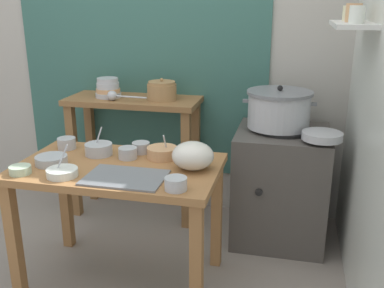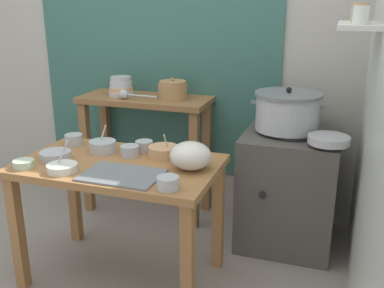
% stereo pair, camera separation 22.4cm
% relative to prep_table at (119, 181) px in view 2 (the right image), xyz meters
% --- Properties ---
extents(ground_plane, '(9.00, 9.00, 0.00)m').
position_rel_prep_table_xyz_m(ground_plane, '(-0.07, 0.03, -0.61)').
color(ground_plane, gray).
extents(wall_back, '(4.40, 0.12, 2.60)m').
position_rel_prep_table_xyz_m(wall_back, '(0.01, 1.12, 0.69)').
color(wall_back, '#B2ADA3').
rests_on(wall_back, ground).
extents(prep_table, '(1.10, 0.66, 0.72)m').
position_rel_prep_table_xyz_m(prep_table, '(0.00, 0.00, 0.00)').
color(prep_table, '#9E6B3D').
rests_on(prep_table, ground).
extents(back_shelf_table, '(0.96, 0.40, 0.90)m').
position_rel_prep_table_xyz_m(back_shelf_table, '(-0.22, 0.86, 0.07)').
color(back_shelf_table, olive).
rests_on(back_shelf_table, ground).
extents(stove_block, '(0.60, 0.61, 0.78)m').
position_rel_prep_table_xyz_m(stove_block, '(0.86, 0.73, -0.23)').
color(stove_block, '#4C4742').
rests_on(stove_block, ground).
extents(steamer_pot, '(0.47, 0.42, 0.28)m').
position_rel_prep_table_xyz_m(steamer_pot, '(0.82, 0.75, 0.29)').
color(steamer_pot, '#B7BABF').
rests_on(steamer_pot, stove_block).
extents(clay_pot, '(0.21, 0.21, 0.15)m').
position_rel_prep_table_xyz_m(clay_pot, '(-0.01, 0.86, 0.35)').
color(clay_pot, '#A37A4C').
rests_on(clay_pot, back_shelf_table).
extents(bowl_stack_enamel, '(0.18, 0.18, 0.14)m').
position_rel_prep_table_xyz_m(bowl_stack_enamel, '(-0.41, 0.85, 0.36)').
color(bowl_stack_enamel, '#B7BABF').
rests_on(bowl_stack_enamel, back_shelf_table).
extents(ladle, '(0.29, 0.07, 0.07)m').
position_rel_prep_table_xyz_m(ladle, '(-0.32, 0.74, 0.33)').
color(ladle, '#B7BABF').
rests_on(ladle, back_shelf_table).
extents(serving_tray, '(0.40, 0.28, 0.01)m').
position_rel_prep_table_xyz_m(serving_tray, '(0.11, -0.17, 0.12)').
color(serving_tray, slate).
rests_on(serving_tray, prep_table).
extents(plastic_bag, '(0.22, 0.21, 0.15)m').
position_rel_prep_table_xyz_m(plastic_bag, '(0.41, 0.03, 0.19)').
color(plastic_bag, silver).
rests_on(plastic_bag, prep_table).
extents(wide_pan, '(0.24, 0.24, 0.05)m').
position_rel_prep_table_xyz_m(wide_pan, '(1.08, 0.53, 0.19)').
color(wide_pan, '#B7BABF').
rests_on(wide_pan, stove_block).
extents(prep_bowl_0, '(0.16, 0.16, 0.16)m').
position_rel_prep_table_xyz_m(prep_bowl_0, '(-0.17, 0.13, 0.15)').
color(prep_bowl_0, '#B7BABF').
rests_on(prep_bowl_0, prep_table).
extents(prep_bowl_1, '(0.11, 0.11, 0.04)m').
position_rel_prep_table_xyz_m(prep_bowl_1, '(-0.44, -0.23, 0.13)').
color(prep_bowl_1, '#B7D1AD').
rests_on(prep_bowl_1, prep_table).
extents(prep_bowl_2, '(0.17, 0.17, 0.15)m').
position_rel_prep_table_xyz_m(prep_bowl_2, '(0.20, 0.17, 0.15)').
color(prep_bowl_2, tan).
rests_on(prep_bowl_2, prep_table).
extents(prep_bowl_3, '(0.16, 0.16, 0.16)m').
position_rel_prep_table_xyz_m(prep_bowl_3, '(-0.21, -0.21, 0.13)').
color(prep_bowl_3, silver).
rests_on(prep_bowl_3, prep_table).
extents(prep_bowl_4, '(0.17, 0.17, 0.05)m').
position_rel_prep_table_xyz_m(prep_bowl_4, '(-0.36, -0.07, 0.14)').
color(prep_bowl_4, '#B7BABF').
rests_on(prep_bowl_4, prep_table).
extents(prep_bowl_5, '(0.11, 0.11, 0.06)m').
position_rel_prep_table_xyz_m(prep_bowl_5, '(0.01, 0.11, 0.15)').
color(prep_bowl_5, '#B7BABF').
rests_on(prep_bowl_5, prep_table).
extents(prep_bowl_6, '(0.11, 0.11, 0.07)m').
position_rel_prep_table_xyz_m(prep_bowl_6, '(-0.41, 0.19, 0.15)').
color(prep_bowl_6, '#B7BABF').
rests_on(prep_bowl_6, prep_table).
extents(prep_bowl_7, '(0.11, 0.11, 0.06)m').
position_rel_prep_table_xyz_m(prep_bowl_7, '(0.39, -0.25, 0.14)').
color(prep_bowl_7, '#B7BABF').
rests_on(prep_bowl_7, prep_table).
extents(prep_bowl_8, '(0.10, 0.10, 0.06)m').
position_rel_prep_table_xyz_m(prep_bowl_8, '(0.05, 0.22, 0.14)').
color(prep_bowl_8, '#B7BABF').
rests_on(prep_bowl_8, prep_table).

